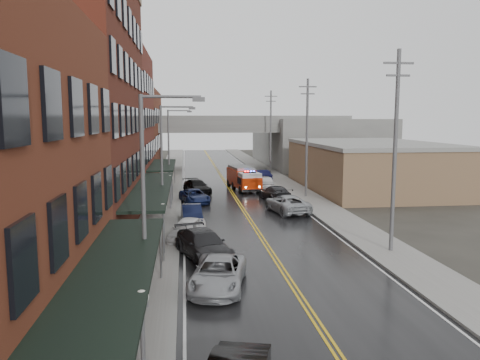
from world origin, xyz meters
TOP-DOWN VIEW (x-y plane):
  - road at (0.00, 30.00)m, footprint 11.00×160.00m
  - sidewalk_left at (-7.30, 30.00)m, footprint 3.00×160.00m
  - sidewalk_right at (7.30, 30.00)m, footprint 3.00×160.00m
  - curb_left at (-5.65, 30.00)m, footprint 0.30×160.00m
  - curb_right at (5.65, 30.00)m, footprint 0.30×160.00m
  - brick_building_b at (-13.30, 23.00)m, footprint 9.00×20.00m
  - brick_building_c at (-13.30, 40.50)m, footprint 9.00×15.00m
  - brick_building_far at (-13.30, 58.00)m, footprint 9.00×20.00m
  - tan_building at (16.00, 40.00)m, footprint 14.00×22.00m
  - right_far_block at (18.00, 70.00)m, footprint 18.00×30.00m
  - awning_0 at (-7.49, 4.00)m, footprint 2.60×16.00m
  - awning_1 at (-7.49, 23.00)m, footprint 2.60×18.00m
  - awning_2 at (-7.49, 40.50)m, footprint 2.60×13.00m
  - globe_lamp_0 at (-6.40, 2.00)m, footprint 0.44×0.44m
  - globe_lamp_1 at (-6.40, 16.00)m, footprint 0.44×0.44m
  - globe_lamp_2 at (-6.40, 30.00)m, footprint 0.44×0.44m
  - street_lamp_0 at (-6.55, 8.00)m, footprint 2.64×0.22m
  - street_lamp_1 at (-6.55, 24.00)m, footprint 2.64×0.22m
  - street_lamp_2 at (-6.55, 40.00)m, footprint 2.64×0.22m
  - utility_pole_0 at (7.20, 15.00)m, footprint 1.80×0.24m
  - utility_pole_1 at (7.20, 35.00)m, footprint 1.80×0.24m
  - utility_pole_2 at (7.20, 55.00)m, footprint 1.80×0.24m
  - overpass at (0.00, 62.00)m, footprint 40.00×10.00m
  - fire_truck at (1.50, 40.77)m, footprint 3.67×7.37m
  - parked_car_left_2 at (-3.60, 10.20)m, footprint 3.40×5.59m
  - parked_car_left_3 at (-4.08, 15.25)m, footprint 3.80×5.85m
  - parked_car_left_4 at (-5.00, 19.43)m, footprint 2.97×4.61m
  - parked_car_left_5 at (-4.61, 24.55)m, footprint 1.68×4.32m
  - parked_car_left_6 at (-4.21, 33.20)m, footprint 3.23×5.16m
  - parked_car_left_7 at (-3.81, 39.20)m, footprint 3.43×5.32m
  - parked_car_right_0 at (3.60, 27.66)m, footprint 3.55×5.97m
  - parked_car_right_1 at (3.76, 33.84)m, footprint 2.89×5.32m
  - parked_car_right_2 at (4.12, 41.80)m, footprint 1.86×4.50m
  - parked_car_right_3 at (4.53, 47.84)m, footprint 2.54×4.90m

SIDE VIEW (x-z plane):
  - road at x=0.00m, z-range 0.00..0.02m
  - sidewalk_left at x=-7.30m, z-range 0.00..0.15m
  - sidewalk_right at x=7.30m, z-range 0.00..0.15m
  - curb_left at x=-5.65m, z-range 0.00..0.15m
  - curb_right at x=5.65m, z-range 0.00..0.15m
  - parked_car_left_6 at x=-4.21m, z-range 0.00..1.33m
  - parked_car_left_5 at x=-4.61m, z-range 0.00..1.40m
  - parked_car_left_7 at x=-3.81m, z-range 0.00..1.44m
  - parked_car_left_2 at x=-3.60m, z-range 0.00..1.45m
  - parked_car_left_4 at x=-5.00m, z-range 0.00..1.46m
  - parked_car_right_1 at x=3.76m, z-range 0.00..1.46m
  - parked_car_right_2 at x=4.12m, z-range 0.00..1.53m
  - parked_car_right_3 at x=4.53m, z-range 0.00..1.54m
  - parked_car_right_0 at x=3.60m, z-range 0.00..1.55m
  - parked_car_left_3 at x=-4.08m, z-range 0.00..1.58m
  - fire_truck at x=1.50m, z-range 0.11..2.70m
  - globe_lamp_0 at x=-6.40m, z-range 0.75..3.87m
  - globe_lamp_1 at x=-6.40m, z-range 0.75..3.87m
  - globe_lamp_2 at x=-6.40m, z-range 0.75..3.87m
  - tan_building at x=16.00m, z-range 0.00..5.00m
  - awning_2 at x=-7.49m, z-range 1.44..4.53m
  - awning_0 at x=-7.49m, z-range 1.44..4.53m
  - awning_1 at x=-7.49m, z-range 1.44..4.53m
  - right_far_block at x=18.00m, z-range 0.00..8.00m
  - street_lamp_0 at x=-6.55m, z-range 0.69..9.69m
  - street_lamp_1 at x=-6.55m, z-range 0.69..9.69m
  - street_lamp_2 at x=-6.55m, z-range 0.69..9.69m
  - overpass at x=0.00m, z-range 2.24..9.74m
  - brick_building_far at x=-13.30m, z-range 0.00..12.00m
  - utility_pole_0 at x=7.20m, z-range 0.31..12.31m
  - utility_pole_1 at x=7.20m, z-range 0.31..12.31m
  - utility_pole_2 at x=7.20m, z-range 0.31..12.31m
  - brick_building_c at x=-13.30m, z-range 0.00..15.00m
  - brick_building_b at x=-13.30m, z-range 0.00..18.00m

